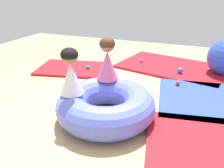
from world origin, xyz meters
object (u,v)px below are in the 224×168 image
object	(u,v)px
play_ball_pink	(142,60)
play_ball_teal	(88,67)
play_ball_blue	(180,71)
play_ball_red	(178,83)
child_in_pink	(107,59)
inflatable_cushion	(106,105)
child_in_white	(71,72)

from	to	relation	value
play_ball_pink	play_ball_teal	distance (m)	1.10
play_ball_pink	play_ball_teal	size ratio (longest dim) A/B	0.97
play_ball_blue	play_ball_red	size ratio (longest dim) A/B	1.41
child_in_pink	play_ball_red	distance (m)	1.30
child_in_pink	play_ball_teal	distance (m)	1.41
play_ball_teal	inflatable_cushion	bearing A→B (deg)	-55.82
child_in_white	play_ball_red	world-z (taller)	child_in_white
play_ball_pink	play_ball_teal	world-z (taller)	play_ball_teal
play_ball_teal	play_ball_red	distance (m)	1.62
play_ball_pink	play_ball_teal	xyz separation A→B (m)	(-0.81, -0.75, 0.00)
child_in_white	play_ball_red	size ratio (longest dim) A/B	7.53
child_in_white	inflatable_cushion	bearing A→B (deg)	-173.13
child_in_pink	child_in_white	size ratio (longest dim) A/B	1.04
inflatable_cushion	child_in_pink	xyz separation A→B (m)	(-0.12, 0.35, 0.44)
child_in_white	play_ball_pink	world-z (taller)	child_in_white
play_ball_pink	child_in_pink	bearing A→B (deg)	-90.19
child_in_pink	play_ball_teal	bearing A→B (deg)	69.39
inflatable_cushion	play_ball_teal	bearing A→B (deg)	124.18
child_in_pink	play_ball_blue	distance (m)	1.70
child_in_white	play_ball_pink	size ratio (longest dim) A/B	7.48
inflatable_cushion	play_ball_blue	size ratio (longest dim) A/B	11.88
play_ball_pink	inflatable_cushion	bearing A→B (deg)	-86.90
inflatable_cushion	play_ball_blue	distance (m)	1.88
child_in_pink	child_in_white	xyz separation A→B (m)	(-0.21, -0.52, -0.01)
inflatable_cushion	play_ball_teal	xyz separation A→B (m)	(-0.93, 1.37, -0.10)
inflatable_cushion	play_ball_red	world-z (taller)	inflatable_cushion
inflatable_cushion	play_ball_teal	size ratio (longest dim) A/B	16.21
inflatable_cushion	child_in_white	world-z (taller)	child_in_white
play_ball_pink	play_ball_blue	world-z (taller)	play_ball_blue
child_in_white	play_ball_teal	size ratio (longest dim) A/B	7.26
inflatable_cushion	play_ball_pink	xyz separation A→B (m)	(-0.11, 2.11, -0.10)
child_in_pink	play_ball_pink	world-z (taller)	child_in_pink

